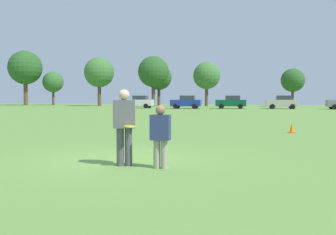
{
  "coord_description": "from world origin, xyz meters",
  "views": [
    {
      "loc": [
        3.48,
        -8.9,
        1.61
      ],
      "look_at": [
        0.74,
        1.71,
        1.01
      ],
      "focal_mm": 40.01,
      "sensor_mm": 36.0,
      "label": 1
    }
  ],
  "objects_px": {
    "player_defender": "(160,133)",
    "traffic_cone": "(292,128)",
    "player_thrower": "(124,123)",
    "parked_car_near_left": "(139,102)",
    "frisbee": "(130,126)",
    "parked_car_center": "(231,102)",
    "parked_car_mid_right": "(282,102)",
    "parked_car_mid_left": "(186,102)"
  },
  "relations": [
    {
      "from": "player_defender",
      "to": "traffic_cone",
      "type": "distance_m",
      "value": 10.15
    },
    {
      "from": "player_thrower",
      "to": "parked_car_near_left",
      "type": "relative_size",
      "value": 0.42
    },
    {
      "from": "player_thrower",
      "to": "frisbee",
      "type": "distance_m",
      "value": 0.31
    },
    {
      "from": "player_thrower",
      "to": "traffic_cone",
      "type": "distance_m",
      "value": 10.41
    },
    {
      "from": "parked_car_center",
      "to": "parked_car_mid_right",
      "type": "bearing_deg",
      "value": 4.56
    },
    {
      "from": "parked_car_near_left",
      "to": "parked_car_mid_right",
      "type": "height_order",
      "value": "same"
    },
    {
      "from": "player_thrower",
      "to": "player_defender",
      "type": "relative_size",
      "value": 1.25
    },
    {
      "from": "player_thrower",
      "to": "parked_car_center",
      "type": "bearing_deg",
      "value": 91.7
    },
    {
      "from": "player_defender",
      "to": "parked_car_center",
      "type": "height_order",
      "value": "parked_car_center"
    },
    {
      "from": "frisbee",
      "to": "traffic_cone",
      "type": "distance_m",
      "value": 10.52
    },
    {
      "from": "player_defender",
      "to": "parked_car_center",
      "type": "relative_size",
      "value": 0.33
    },
    {
      "from": "player_thrower",
      "to": "parked_car_mid_left",
      "type": "distance_m",
      "value": 43.64
    },
    {
      "from": "traffic_cone",
      "to": "parked_car_mid_right",
      "type": "bearing_deg",
      "value": 88.17
    },
    {
      "from": "player_defender",
      "to": "parked_car_center",
      "type": "xyz_separation_m",
      "value": [
        -2.23,
        44.76,
        0.13
      ]
    },
    {
      "from": "parked_car_near_left",
      "to": "parked_car_center",
      "type": "distance_m",
      "value": 13.28
    },
    {
      "from": "frisbee",
      "to": "traffic_cone",
      "type": "height_order",
      "value": "frisbee"
    },
    {
      "from": "parked_car_center",
      "to": "parked_car_mid_right",
      "type": "relative_size",
      "value": 1.0
    },
    {
      "from": "parked_car_mid_right",
      "to": "parked_car_mid_left",
      "type": "bearing_deg",
      "value": -170.38
    },
    {
      "from": "frisbee",
      "to": "parked_car_mid_right",
      "type": "height_order",
      "value": "parked_car_mid_right"
    },
    {
      "from": "player_defender",
      "to": "parked_car_mid_right",
      "type": "distance_m",
      "value": 45.54
    },
    {
      "from": "player_defender",
      "to": "parked_car_near_left",
      "type": "bearing_deg",
      "value": 109.46
    },
    {
      "from": "player_defender",
      "to": "parked_car_mid_right",
      "type": "bearing_deg",
      "value": 84.19
    },
    {
      "from": "player_thrower",
      "to": "traffic_cone",
      "type": "height_order",
      "value": "player_thrower"
    },
    {
      "from": "parked_car_near_left",
      "to": "player_defender",
      "type": "bearing_deg",
      "value": -70.54
    },
    {
      "from": "player_defender",
      "to": "parked_car_mid_right",
      "type": "xyz_separation_m",
      "value": [
        4.61,
        45.31,
        0.13
      ]
    },
    {
      "from": "player_defender",
      "to": "parked_car_near_left",
      "type": "relative_size",
      "value": 0.33
    },
    {
      "from": "player_defender",
      "to": "frisbee",
      "type": "height_order",
      "value": "player_defender"
    },
    {
      "from": "parked_car_mid_left",
      "to": "parked_car_center",
      "type": "height_order",
      "value": "same"
    },
    {
      "from": "parked_car_near_left",
      "to": "parked_car_mid_right",
      "type": "xyz_separation_m",
      "value": [
        20.08,
        1.53,
        0.0
      ]
    },
    {
      "from": "traffic_cone",
      "to": "parked_car_near_left",
      "type": "bearing_deg",
      "value": 118.93
    },
    {
      "from": "frisbee",
      "to": "parked_car_center",
      "type": "xyz_separation_m",
      "value": [
        -1.54,
        44.87,
        -0.02
      ]
    },
    {
      "from": "parked_car_center",
      "to": "frisbee",
      "type": "bearing_deg",
      "value": -88.04
    },
    {
      "from": "frisbee",
      "to": "parked_car_mid_left",
      "type": "distance_m",
      "value": 43.89
    },
    {
      "from": "parked_car_near_left",
      "to": "parked_car_center",
      "type": "height_order",
      "value": "same"
    },
    {
      "from": "frisbee",
      "to": "parked_car_center",
      "type": "height_order",
      "value": "parked_car_center"
    },
    {
      "from": "player_thrower",
      "to": "frisbee",
      "type": "xyz_separation_m",
      "value": [
        0.21,
        -0.22,
        -0.06
      ]
    },
    {
      "from": "player_defender",
      "to": "parked_car_near_left",
      "type": "distance_m",
      "value": 46.43
    },
    {
      "from": "player_thrower",
      "to": "parked_car_mid_right",
      "type": "height_order",
      "value": "parked_car_mid_right"
    },
    {
      "from": "player_thrower",
      "to": "parked_car_mid_left",
      "type": "relative_size",
      "value": 0.42
    },
    {
      "from": "frisbee",
      "to": "parked_car_center",
      "type": "bearing_deg",
      "value": 91.96
    },
    {
      "from": "player_thrower",
      "to": "parked_car_mid_left",
      "type": "bearing_deg",
      "value": 99.78
    },
    {
      "from": "player_thrower",
      "to": "parked_car_mid_left",
      "type": "xyz_separation_m",
      "value": [
        -7.42,
        43.01,
        -0.08
      ]
    }
  ]
}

